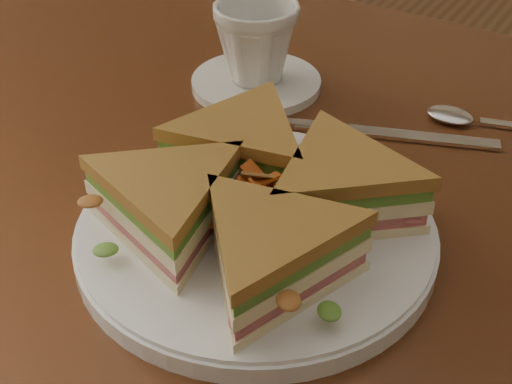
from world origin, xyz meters
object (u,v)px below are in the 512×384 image
at_px(saucer, 256,83).
at_px(coffee_cup, 256,43).
at_px(knife, 380,134).
at_px(table, 333,265).
at_px(sandwich_wedges, 256,197).
at_px(plate, 256,234).
at_px(spoon, 473,120).

distance_m(saucer, coffee_cup, 0.05).
relative_size(knife, saucer, 1.45).
bearing_deg(coffee_cup, table, -37.42).
xyz_separation_m(table, coffee_cup, (-0.16, 0.12, 0.15)).
bearing_deg(sandwich_wedges, coffee_cup, 121.35).
distance_m(plate, sandwich_wedges, 0.04).
distance_m(knife, saucer, 0.16).
relative_size(table, saucer, 8.42).
bearing_deg(table, plate, -102.06).
relative_size(plate, coffee_cup, 3.15).
bearing_deg(spoon, table, -128.09).
xyz_separation_m(knife, coffee_cup, (-0.16, 0.02, 0.05)).
bearing_deg(table, knife, 91.19).
xyz_separation_m(sandwich_wedges, spoon, (0.09, 0.27, -0.04)).
distance_m(plate, saucer, 0.26).
xyz_separation_m(table, spoon, (0.07, 0.17, 0.10)).
xyz_separation_m(sandwich_wedges, saucer, (-0.14, 0.23, -0.04)).
bearing_deg(plate, table, 77.94).
relative_size(saucer, coffee_cup, 1.56).
bearing_deg(saucer, plate, -58.65).
height_order(spoon, knife, spoon).
xyz_separation_m(table, saucer, (-0.16, 0.12, 0.10)).
bearing_deg(spoon, plate, -124.08).
height_order(table, sandwich_wedges, sandwich_wedges).
bearing_deg(spoon, coffee_cup, 176.37).
distance_m(table, plate, 0.15).
height_order(plate, coffee_cup, coffee_cup).
distance_m(sandwich_wedges, coffee_cup, 0.26).
bearing_deg(plate, saucer, 121.35).
bearing_deg(sandwich_wedges, knife, 84.02).
relative_size(table, plate, 4.17).
relative_size(sandwich_wedges, spoon, 1.71).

